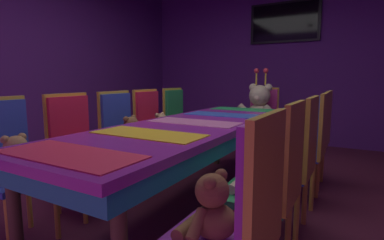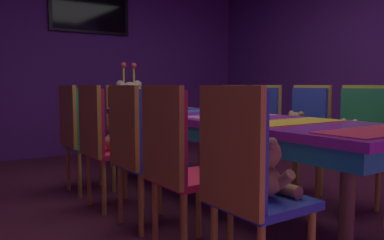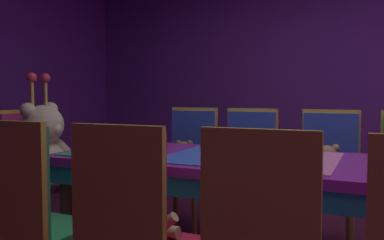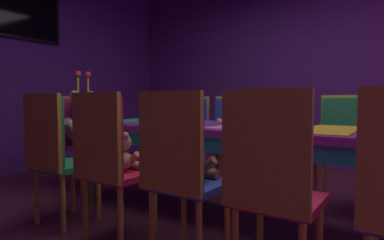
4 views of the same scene
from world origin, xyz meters
TOP-DOWN VIEW (x-y plane):
  - wall_right at (2.60, 0.00)m, footprint 0.12×6.40m
  - banquet_table at (0.00, -0.00)m, footprint 0.90×2.90m
  - chair_left_2 at (-0.84, 0.01)m, footprint 0.42×0.41m
  - teddy_left_2 at (-0.70, 0.01)m, footprint 0.24×0.31m
  - chair_left_3 at (-0.88, 0.56)m, footprint 0.42×0.41m
  - teddy_left_3 at (-0.74, 0.56)m, footprint 0.22×0.28m
  - chair_left_4 at (-0.88, 1.12)m, footprint 0.42×0.41m
  - chair_right_2 at (0.85, -0.02)m, footprint 0.42×0.41m
  - teddy_right_2 at (0.71, -0.02)m, footprint 0.24×0.31m
  - chair_right_3 at (0.87, 0.58)m, footprint 0.42×0.41m
  - teddy_right_3 at (0.72, 0.58)m, footprint 0.24×0.31m
  - chair_right_4 at (0.86, 1.07)m, footprint 0.42×0.41m
  - teddy_right_4 at (0.71, 1.07)m, footprint 0.22×0.29m
  - throne_chair at (0.00, 2.00)m, footprint 0.41×0.42m
  - king_teddy_bear at (0.00, 1.83)m, footprint 0.61×0.48m

SIDE VIEW (x-z plane):
  - teddy_left_3 at x=-0.74m, z-range 0.44..0.71m
  - teddy_right_4 at x=0.71m, z-range 0.44..0.71m
  - teddy_left_2 at x=-0.70m, z-range 0.44..0.73m
  - teddy_right_3 at x=0.72m, z-range 0.44..0.73m
  - teddy_right_2 at x=0.71m, z-range 0.44..0.73m
  - chair_left_2 at x=-0.84m, z-range 0.10..1.09m
  - chair_left_3 at x=-0.88m, z-range 0.10..1.09m
  - chair_left_4 at x=-0.88m, z-range 0.10..1.09m
  - chair_right_2 at x=0.85m, z-range 0.10..1.09m
  - chair_right_3 at x=0.87m, z-range 0.10..1.09m
  - chair_right_4 at x=0.86m, z-range 0.10..1.09m
  - throne_chair at x=0.00m, z-range 0.10..1.09m
  - banquet_table at x=0.00m, z-range 0.28..1.03m
  - king_teddy_bear at x=0.00m, z-range 0.32..1.11m
  - wall_right at x=2.60m, z-range 0.00..2.80m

